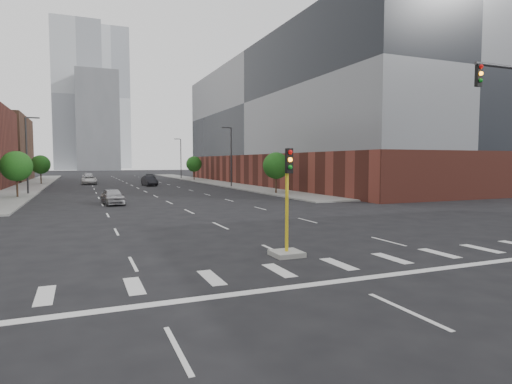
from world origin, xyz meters
TOP-DOWN VIEW (x-y plane):
  - ground at (0.00, 0.00)m, footprint 400.00×400.00m
  - sidewalk_left_far at (-15.00, 74.00)m, footprint 5.00×92.00m
  - sidewalk_right_far at (15.00, 74.00)m, footprint 5.00×92.00m
  - building_right_main at (29.50, 60.00)m, footprint 24.00×70.00m
  - tower_left at (-8.00, 220.00)m, footprint 22.00×22.00m
  - tower_right at (10.00, 260.00)m, footprint 20.00×20.00m
  - tower_mid at (0.00, 200.00)m, footprint 18.00×18.00m
  - median_traffic_signal at (0.00, 8.97)m, footprint 1.20×1.20m
  - streetlight_right_a at (13.41, 55.00)m, footprint 1.60×0.22m
  - streetlight_right_b at (13.41, 90.00)m, footprint 1.60×0.22m
  - streetlight_left at (-13.41, 50.00)m, footprint 1.60×0.22m
  - tree_left_near at (-14.00, 45.00)m, footprint 3.20×3.20m
  - tree_left_far at (-14.00, 75.00)m, footprint 3.20×3.20m
  - tree_right_near at (14.00, 40.00)m, footprint 3.20×3.20m
  - tree_right_far at (14.00, 80.00)m, footprint 3.20×3.20m
  - car_near_left at (-5.10, 34.03)m, footprint 2.16×4.47m
  - car_mid_right at (2.44, 63.30)m, footprint 2.14×4.91m
  - car_far_left at (-6.37, 72.28)m, footprint 2.44×5.29m
  - car_deep_right at (5.77, 85.16)m, footprint 2.16×4.94m
  - car_distant at (-6.21, 88.84)m, footprint 2.56×5.15m

SIDE VIEW (x-z plane):
  - ground at x=0.00m, z-range 0.00..0.00m
  - sidewalk_left_far at x=-15.00m, z-range 0.00..0.15m
  - sidewalk_right_far at x=15.00m, z-range 0.00..0.15m
  - car_deep_right at x=5.77m, z-range 0.00..1.41m
  - car_far_left at x=-6.37m, z-range 0.00..1.47m
  - car_near_left at x=-5.10m, z-range 0.00..1.47m
  - car_mid_right at x=2.44m, z-range 0.00..1.57m
  - car_distant at x=-6.21m, z-range 0.00..1.69m
  - median_traffic_signal at x=0.00m, z-range -1.23..3.17m
  - tree_left_near at x=-14.00m, z-range 0.97..5.82m
  - tree_left_far at x=-14.00m, z-range 0.97..5.82m
  - tree_right_near at x=14.00m, z-range 0.97..5.82m
  - tree_right_far at x=14.00m, z-range 0.97..5.82m
  - streetlight_right_a at x=13.41m, z-range 0.47..9.55m
  - streetlight_right_b at x=13.41m, z-range 0.47..9.55m
  - streetlight_left at x=-13.41m, z-range 0.47..9.55m
  - building_right_main at x=29.50m, z-range 0.00..22.00m
  - tower_mid at x=0.00m, z-range 0.00..44.00m
  - tower_left at x=-8.00m, z-range 0.00..70.00m
  - tower_right at x=10.00m, z-range 0.00..80.00m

